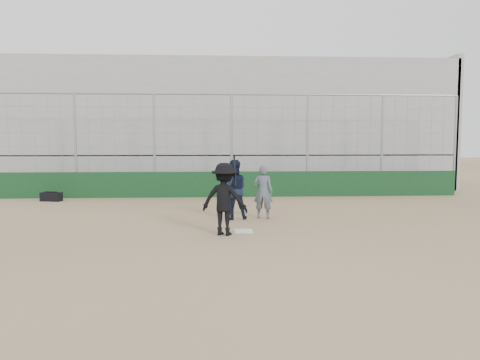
{
  "coord_description": "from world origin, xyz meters",
  "views": [
    {
      "loc": [
        -0.75,
        -11.31,
        2.26
      ],
      "look_at": [
        0.0,
        1.4,
        1.15
      ],
      "focal_mm": 35.0,
      "sensor_mm": 36.0,
      "label": 1
    }
  ],
  "objects": [
    {
      "name": "batter_at_plate",
      "position": [
        -0.47,
        -0.36,
        0.86
      ],
      "size": [
        1.25,
        0.95,
        1.87
      ],
      "color": "black",
      "rests_on": "ground"
    },
    {
      "name": "catcher_crouched",
      "position": [
        -0.16,
        1.74,
        0.57
      ],
      "size": [
        0.92,
        0.77,
        1.14
      ],
      "color": "black",
      "rests_on": "ground"
    },
    {
      "name": "home_plate",
      "position": [
        0.0,
        0.0,
        0.01
      ],
      "size": [
        0.44,
        0.44,
        0.02
      ],
      "primitive_type": "cube",
      "color": "white",
      "rests_on": "ground"
    },
    {
      "name": "umpire",
      "position": [
        0.69,
        1.87,
        0.69
      ],
      "size": [
        0.64,
        0.51,
        1.39
      ],
      "primitive_type": "imported",
      "rotation": [
        0.0,
        0.0,
        2.85
      ],
      "color": "#505966",
      "rests_on": "ground"
    },
    {
      "name": "backstop",
      "position": [
        0.0,
        7.0,
        0.96
      ],
      "size": [
        18.1,
        0.25,
        4.04
      ],
      "color": "#113519",
      "rests_on": "ground"
    },
    {
      "name": "equipment_bag",
      "position": [
        -6.66,
        6.05,
        0.16
      ],
      "size": [
        0.8,
        0.49,
        0.36
      ],
      "color": "black",
      "rests_on": "ground"
    },
    {
      "name": "ground",
      "position": [
        0.0,
        0.0,
        0.0
      ],
      "size": [
        90.0,
        90.0,
        0.0
      ],
      "primitive_type": "plane",
      "color": "olive",
      "rests_on": "ground"
    },
    {
      "name": "bleachers",
      "position": [
        0.0,
        11.95,
        2.92
      ],
      "size": [
        20.25,
        6.7,
        6.98
      ],
      "color": "#989898",
      "rests_on": "ground"
    }
  ]
}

